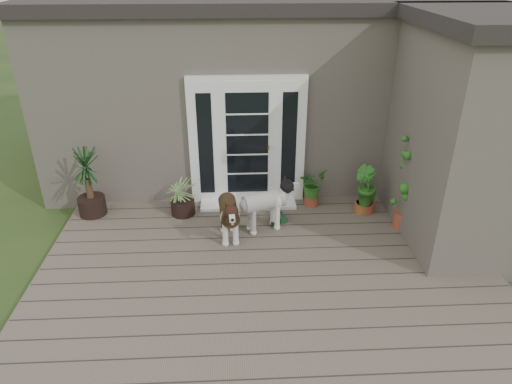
{
  "coord_description": "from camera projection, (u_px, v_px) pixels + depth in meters",
  "views": [
    {
      "loc": [
        -0.41,
        -4.53,
        3.93
      ],
      "look_at": [
        -0.1,
        1.75,
        0.7
      ],
      "focal_mm": 32.65,
      "sensor_mm": 36.0,
      "label": 1
    }
  ],
  "objects": [
    {
      "name": "door_step",
      "position": [
        248.0,
        204.0,
        7.9
      ],
      "size": [
        1.6,
        0.4,
        0.05
      ],
      "primitive_type": "cube",
      "color": "white",
      "rests_on": "deck"
    },
    {
      "name": "clog_right",
      "position": [
        273.0,
        220.0,
        7.37
      ],
      "size": [
        0.13,
        0.27,
        0.08
      ],
      "primitive_type": null,
      "rotation": [
        0.0,
        0.0,
        0.01
      ],
      "color": "black",
      "rests_on": "deck"
    },
    {
      "name": "brindle_dog",
      "position": [
        229.0,
        218.0,
        6.84
      ],
      "size": [
        0.44,
        0.88,
        0.71
      ],
      "primitive_type": null,
      "rotation": [
        0.0,
        0.0,
        3.24
      ],
      "color": "#3A2A15",
      "rests_on": "deck"
    },
    {
      "name": "deck",
      "position": [
        269.0,
        281.0,
        6.17
      ],
      "size": [
        6.2,
        4.6,
        0.12
      ],
      "primitive_type": "cube",
      "color": "#6B5B4C",
      "rests_on": "ground"
    },
    {
      "name": "house_wing",
      "position": [
        468.0,
        142.0,
        6.6
      ],
      "size": [
        1.6,
        2.4,
        3.1
      ],
      "primitive_type": "cube",
      "color": "#665E54",
      "rests_on": "ground"
    },
    {
      "name": "roof_wing",
      "position": [
        495.0,
        19.0,
        5.84
      ],
      "size": [
        1.8,
        2.6,
        0.2
      ],
      "primitive_type": "cube",
      "color": "#2D2826",
      "rests_on": "house_wing"
    },
    {
      "name": "herb_c",
      "position": [
        366.0,
        196.0,
        7.6
      ],
      "size": [
        0.47,
        0.47,
        0.58
      ],
      "primitive_type": "imported",
      "rotation": [
        0.0,
        0.0,
        4.4
      ],
      "color": "#245E1A",
      "rests_on": "deck"
    },
    {
      "name": "sapling",
      "position": [
        412.0,
        173.0,
        6.87
      ],
      "size": [
        0.7,
        0.7,
        1.85
      ],
      "primitive_type": null,
      "rotation": [
        0.0,
        0.0,
        0.36
      ],
      "color": "#275518",
      "rests_on": "deck"
    },
    {
      "name": "white_dog",
      "position": [
        264.0,
        209.0,
        7.06
      ],
      "size": [
        0.94,
        0.65,
        0.72
      ],
      "primitive_type": null,
      "rotation": [
        0.0,
        0.0,
        -1.22
      ],
      "color": "silver",
      "rests_on": "deck"
    },
    {
      "name": "herb_b",
      "position": [
        364.0,
        196.0,
        7.57
      ],
      "size": [
        0.54,
        0.54,
        0.58
      ],
      "primitive_type": "imported",
      "rotation": [
        0.0,
        0.0,
        2.17
      ],
      "color": "#1E5D1A",
      "rests_on": "deck"
    },
    {
      "name": "door_unit",
      "position": [
        247.0,
        142.0,
        7.6
      ],
      "size": [
        1.9,
        0.14,
        2.15
      ],
      "primitive_type": "cube",
      "color": "white",
      "rests_on": "deck"
    },
    {
      "name": "house_main",
      "position": [
        254.0,
        88.0,
        9.27
      ],
      "size": [
        7.4,
        4.0,
        3.1
      ],
      "primitive_type": "cube",
      "color": "#665E54",
      "rests_on": "ground"
    },
    {
      "name": "herb_a",
      "position": [
        312.0,
        190.0,
        7.8
      ],
      "size": [
        0.63,
        0.63,
        0.57
      ],
      "primitive_type": "imported",
      "rotation": [
        0.0,
        0.0,
        0.68
      ],
      "color": "#195217",
      "rests_on": "deck"
    },
    {
      "name": "spider_plant",
      "position": [
        182.0,
        195.0,
        7.49
      ],
      "size": [
        0.85,
        0.85,
        0.69
      ],
      "primitive_type": null,
      "rotation": [
        0.0,
        0.0,
        0.42
      ],
      "color": "#8BAE6B",
      "rests_on": "deck"
    },
    {
      "name": "yucca",
      "position": [
        88.0,
        181.0,
        7.37
      ],
      "size": [
        0.85,
        0.85,
        1.2
      ],
      "primitive_type": null,
      "rotation": [
        0.0,
        0.0,
        -0.02
      ],
      "color": "black",
      "rests_on": "deck"
    },
    {
      "name": "clog_left",
      "position": [
        281.0,
        217.0,
        7.46
      ],
      "size": [
        0.25,
        0.36,
        0.1
      ],
      "primitive_type": null,
      "rotation": [
        0.0,
        0.0,
        0.31
      ],
      "color": "#16371E",
      "rests_on": "deck"
    }
  ]
}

